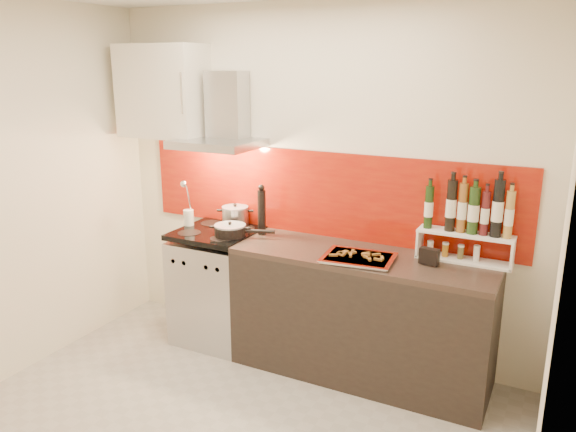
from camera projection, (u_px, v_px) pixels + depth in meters
The scene contains 14 objects.
back_wall at pixel (315, 183), 4.20m from camera, with size 3.40×0.02×2.60m, color silver.
right_wall at pixel (557, 287), 2.26m from camera, with size 0.02×2.80×2.60m, color silver.
backsplash at pixel (321, 194), 4.19m from camera, with size 3.00×0.02×0.64m, color maroon.
range_stove at pixel (218, 287), 4.48m from camera, with size 0.60×0.60×0.91m.
counter at pixel (361, 315), 3.95m from camera, with size 1.80×0.60×0.90m.
range_hood at pixel (223, 121), 4.25m from camera, with size 0.62×0.50×0.61m.
upper_cabinet at pixel (163, 91), 4.43m from camera, with size 0.70×0.35×0.72m, color silver.
stock_pot at pixel (235, 216), 4.47m from camera, with size 0.21×0.21×0.18m.
saute_pan at pixel (231, 230), 4.21m from camera, with size 0.45×0.24×0.11m.
utensil_jar at pixel (188, 213), 4.46m from camera, with size 0.08×0.12×0.39m.
pepper_mill at pixel (262, 211), 4.24m from camera, with size 0.06×0.06×0.39m.
step_shelf at pixel (470, 223), 3.63m from camera, with size 0.61×0.17×0.57m.
caddy_box at pixel (429, 256), 3.63m from camera, with size 0.12×0.05×0.11m, color black.
baking_tray at pixel (358, 258), 3.73m from camera, with size 0.50×0.40×0.03m.
Camera 1 is at (1.69, -2.36, 2.17)m, focal length 35.00 mm.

